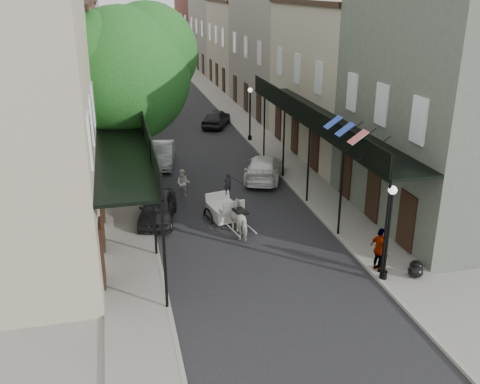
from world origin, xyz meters
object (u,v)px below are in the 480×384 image
pedestrian_sidewalk_right (380,250)px  tree_near (131,69)px  pedestrian_sidewalk_left (107,142)px  car_right_near (264,167)px  tree_far (122,51)px  lamppost_right_far (250,113)px  lamppost_left (144,178)px  car_right_far (216,118)px  lamppost_right_near (388,232)px  pedestrian_walking (183,183)px  car_left_near (157,208)px  car_left_mid (161,154)px  carriage (221,198)px  horse (241,220)px  car_left_far (141,96)px

pedestrian_sidewalk_right → tree_near: bearing=24.6°
pedestrian_sidewalk_left → car_right_near: pedestrian_sidewalk_left is taller
tree_far → lamppost_right_far: bearing=-36.5°
lamppost_left → car_right_far: bearing=68.2°
lamppost_right_near → car_right_far: (-1.50, 24.79, -1.36)m
pedestrian_walking → pedestrian_sidewalk_right: size_ratio=0.86×
pedestrian_sidewalk_right → car_left_near: size_ratio=0.45×
lamppost_right_near → pedestrian_sidewalk_left: bearing=118.4°
pedestrian_sidewalk_left → car_left_mid: (3.20, -2.29, -0.39)m
tree_far → lamppost_right_far: tree_far is taller
carriage → tree_far: bearing=89.4°
carriage → lamppost_right_near: bearing=-69.2°
tree_near → car_left_mid: 7.12m
tree_far → car_right_far: tree_far is taller
lamppost_right_near → lamppost_left: size_ratio=1.00×
tree_far → lamppost_left: bearing=-89.5°
car_left_near → car_right_near: bearing=46.3°
lamppost_left → lamppost_right_far: (8.20, 12.00, 0.00)m
lamppost_right_near → car_left_mid: (-6.70, 16.00, -1.35)m
horse → car_right_far: 19.82m
carriage → car_right_far: 17.68m
lamppost_left → car_left_mid: 8.25m
lamppost_right_near → car_right_near: 12.23m
lamppost_right_near → carriage: lamppost_right_near is taller
pedestrian_sidewalk_left → car_left_far: (3.20, 16.66, -0.34)m
horse → car_right_far: size_ratio=0.43×
pedestrian_sidewalk_left → tree_far: bearing=-116.5°
car_right_near → car_right_far: bearing=-66.3°
tree_far → lamppost_right_near: (8.35, -26.18, -3.79)m
tree_near → lamppost_right_near: bearing=-55.7°
lamppost_right_near → lamppost_left: bearing=135.7°
tree_far → car_right_near: tree_far is taller
pedestrian_sidewalk_right → car_right_near: (-1.30, 11.49, -0.32)m
carriage → car_right_far: bearing=68.0°
lamppost_left → car_left_mid: (1.50, 8.00, -1.35)m
pedestrian_sidewalk_right → car_right_near: bearing=-4.9°
tree_near → lamppost_left: bearing=-88.7°
lamppost_right_near → lamppost_left: same height
pedestrian_walking → pedestrian_sidewalk_left: (-3.80, 7.94, 0.33)m
tree_near → pedestrian_sidewalk_left: bearing=104.7°
car_right_far → horse: bearing=106.9°
lamppost_right_far → car_right_near: 8.12m
tree_near → car_right_near: bearing=-0.7°
tree_near → tree_far: bearing=90.2°
tree_near → car_left_mid: tree_near is taller
tree_near → car_left_near: size_ratio=2.46×
tree_far → car_left_mid: size_ratio=2.04×
carriage → pedestrian_walking: carriage is taller
tree_near → car_left_mid: size_ratio=2.28×
horse → car_left_far: car_left_far is taller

